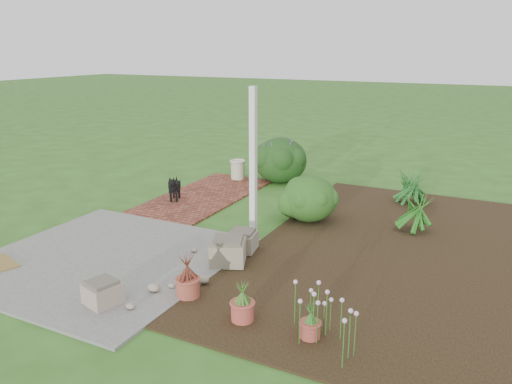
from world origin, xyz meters
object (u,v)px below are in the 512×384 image
at_px(stone_trough_near, 103,293).
at_px(cream_ceramic_urn, 238,170).
at_px(evergreen_shrub, 310,197).
at_px(black_dog, 174,187).

bearing_deg(stone_trough_near, cream_ceramic_urn, 103.22).
height_order(stone_trough_near, cream_ceramic_urn, cream_ceramic_urn).
bearing_deg(evergreen_shrub, cream_ceramic_urn, 142.46).
relative_size(black_dog, cream_ceramic_urn, 1.25).
relative_size(black_dog, evergreen_shrub, 0.55).
bearing_deg(evergreen_shrub, black_dog, -176.58).
xyz_separation_m(black_dog, cream_ceramic_urn, (0.31, 2.15, -0.08)).
xyz_separation_m(cream_ceramic_urn, evergreen_shrub, (2.57, -1.98, 0.19)).
height_order(cream_ceramic_urn, evergreen_shrub, evergreen_shrub).
bearing_deg(black_dog, stone_trough_near, -90.00).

